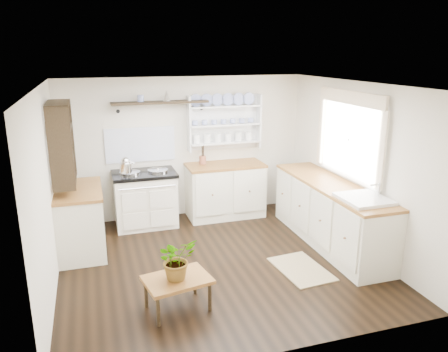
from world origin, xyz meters
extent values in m
cube|color=black|center=(0.00, 0.00, 0.00)|extent=(4.00, 3.80, 0.01)
cube|color=beige|center=(0.00, 1.90, 1.15)|extent=(4.00, 0.02, 2.30)
cube|color=beige|center=(2.00, 0.00, 1.15)|extent=(0.02, 3.80, 2.30)
cube|color=beige|center=(-2.00, 0.00, 1.15)|extent=(0.02, 3.80, 2.30)
cube|color=white|center=(0.00, 0.00, 2.30)|extent=(4.00, 3.80, 0.01)
cube|color=white|center=(1.96, 0.15, 1.50)|extent=(0.04, 1.40, 1.00)
cube|color=white|center=(1.94, 0.15, 1.50)|extent=(0.02, 1.50, 1.10)
cube|color=beige|center=(1.92, 0.15, 2.08)|extent=(0.04, 1.55, 0.18)
cube|color=white|center=(-0.73, 1.57, 0.41)|extent=(0.94, 0.61, 0.82)
cube|color=black|center=(-0.73, 1.57, 0.85)|extent=(0.98, 0.65, 0.05)
cylinder|color=silver|center=(-0.94, 1.57, 0.89)|extent=(0.32, 0.32, 0.03)
cylinder|color=silver|center=(-0.51, 1.57, 0.89)|extent=(0.32, 0.32, 0.03)
cylinder|color=silver|center=(-0.73, 1.23, 0.73)|extent=(0.84, 0.02, 0.02)
cube|color=beige|center=(0.60, 1.60, 0.44)|extent=(1.25, 0.60, 0.88)
cube|color=brown|center=(0.60, 1.60, 0.88)|extent=(1.27, 0.63, 0.04)
cube|color=beige|center=(1.70, 0.10, 0.44)|extent=(0.60, 2.40, 0.88)
cube|color=brown|center=(1.70, 0.10, 0.88)|extent=(0.62, 2.43, 0.04)
cube|color=white|center=(1.70, -0.65, 0.80)|extent=(0.55, 0.60, 0.28)
cylinder|color=silver|center=(1.90, -0.65, 1.00)|extent=(0.02, 0.02, 0.22)
cube|color=beige|center=(-1.70, 0.90, 0.44)|extent=(0.60, 1.10, 0.88)
cube|color=brown|center=(-1.70, 0.90, 0.88)|extent=(0.62, 1.13, 0.04)
cube|color=white|center=(0.65, 1.88, 1.55)|extent=(1.20, 0.03, 0.90)
cube|color=white|center=(0.65, 1.79, 1.55)|extent=(1.20, 0.22, 0.02)
cylinder|color=navy|center=(0.65, 1.80, 1.82)|extent=(0.20, 0.02, 0.20)
cube|color=black|center=(-0.40, 1.77, 1.92)|extent=(1.50, 0.24, 0.04)
cone|color=black|center=(-1.05, 1.84, 1.81)|extent=(0.06, 0.20, 0.06)
cone|color=black|center=(0.25, 1.84, 1.81)|extent=(0.06, 0.20, 0.06)
cube|color=black|center=(-1.84, 0.90, 1.55)|extent=(0.28, 0.80, 1.05)
cylinder|color=#945136|center=(0.24, 1.68, 0.97)|extent=(0.11, 0.11, 0.13)
cube|color=brown|center=(-0.72, -0.92, 0.35)|extent=(0.76, 0.60, 0.04)
cylinder|color=black|center=(-0.97, -1.16, 0.16)|extent=(0.04, 0.04, 0.33)
cylinder|color=black|center=(-1.04, -0.78, 0.16)|extent=(0.04, 0.04, 0.33)
cylinder|color=black|center=(-0.40, -1.05, 0.16)|extent=(0.04, 0.04, 0.33)
cylinder|color=black|center=(-0.47, -0.68, 0.16)|extent=(0.04, 0.04, 0.33)
imported|color=#3F7233|center=(-0.72, -0.92, 0.59)|extent=(0.50, 0.47, 0.45)
cube|color=olive|center=(0.95, -0.52, 0.01)|extent=(0.62, 0.89, 0.02)
camera|label=1|loc=(-1.48, -5.02, 2.68)|focal=35.00mm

